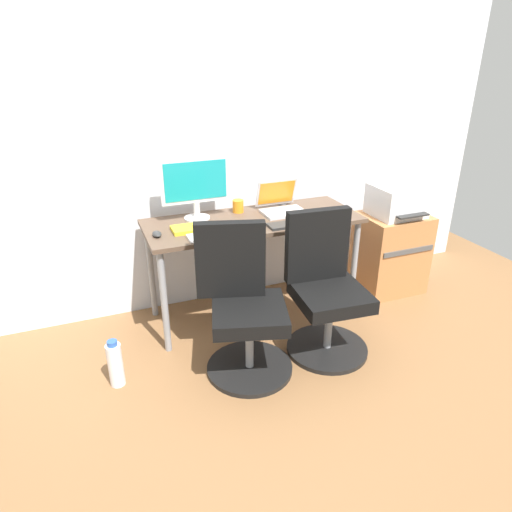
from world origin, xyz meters
TOP-DOWN VIEW (x-y plane):
  - ground_plane at (0.00, 0.00)m, footprint 5.28×5.28m
  - back_wall at (0.00, 0.37)m, footprint 4.40×0.04m
  - desk at (0.00, 0.00)m, footprint 1.52×0.59m
  - office_chair_left at (-0.30, -0.58)m, footprint 0.55×0.55m
  - office_chair_right at (0.27, -0.58)m, footprint 0.54×0.54m
  - side_cabinet at (1.19, -0.05)m, footprint 0.51×0.43m
  - printer at (1.19, -0.05)m, footprint 0.38×0.40m
  - water_bottle_on_floor at (-1.07, -0.47)m, footprint 0.09×0.09m
  - desktop_monitor at (-0.37, 0.15)m, footprint 0.48×0.18m
  - open_laptop at (0.25, 0.09)m, footprint 0.31×0.29m
  - keyboard_by_monitor at (-0.35, -0.21)m, footprint 0.34×0.12m
  - keyboard_by_laptop at (0.20, -0.21)m, footprint 0.34×0.12m
  - mouse_by_monitor at (0.56, -0.10)m, footprint 0.06×0.10m
  - mouse_by_laptop at (-0.69, -0.08)m, footprint 0.06×0.10m
  - coffee_mug at (-0.05, 0.18)m, footprint 0.08×0.08m
  - pen_cup at (0.33, 0.23)m, footprint 0.07×0.07m
  - notebook at (-0.48, -0.05)m, footprint 0.21×0.15m

SIDE VIEW (x-z plane):
  - ground_plane at x=0.00m, z-range 0.00..0.00m
  - water_bottle_on_floor at x=-1.07m, z-range -0.01..0.30m
  - side_cabinet at x=1.19m, z-range 0.00..0.65m
  - office_chair_left at x=-0.30m, z-range -0.05..0.89m
  - office_chair_right at x=0.27m, z-range -0.05..0.89m
  - desk at x=0.00m, z-range 0.30..1.06m
  - keyboard_by_monitor at x=-0.35m, z-range 0.76..0.78m
  - keyboard_by_laptop at x=0.20m, z-range 0.76..0.78m
  - printer at x=1.19m, z-range 0.65..0.89m
  - notebook at x=-0.48m, z-range 0.76..0.79m
  - mouse_by_monitor at x=0.56m, z-range 0.76..0.79m
  - mouse_by_laptop at x=-0.69m, z-range 0.76..0.79m
  - coffee_mug at x=-0.05m, z-range 0.76..0.85m
  - pen_cup at x=0.33m, z-range 0.76..0.86m
  - open_laptop at x=0.25m, z-range 0.70..0.92m
  - desktop_monitor at x=-0.37m, z-range 0.79..1.23m
  - back_wall at x=0.00m, z-range 0.00..2.60m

